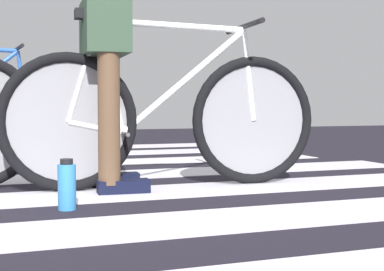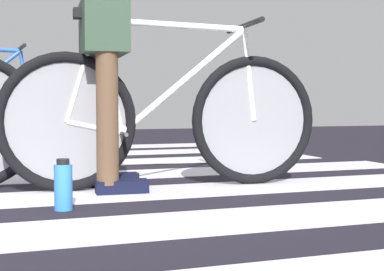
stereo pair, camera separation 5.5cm
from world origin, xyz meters
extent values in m
cube|color=black|center=(0.00, 0.00, 0.01)|extent=(18.00, 14.00, 0.02)
cube|color=silver|center=(0.11, -0.64, 0.02)|extent=(5.20, 0.44, 0.00)
cube|color=silver|center=(0.11, 0.86, 0.02)|extent=(5.20, 0.44, 0.00)
cube|color=silver|center=(0.14, 3.15, 0.02)|extent=(5.20, 0.44, 0.00)
torus|color=black|center=(0.33, 0.29, 0.38)|extent=(0.72, 0.10, 0.72)
torus|color=black|center=(1.34, 0.23, 0.38)|extent=(0.72, 0.10, 0.72)
cylinder|color=gray|center=(0.33, 0.29, 0.38)|extent=(0.61, 0.04, 0.61)
cylinder|color=gray|center=(1.34, 0.23, 0.38)|extent=(0.61, 0.04, 0.61)
cylinder|color=white|center=(0.89, 0.26, 0.89)|extent=(0.80, 0.08, 0.05)
cylinder|color=white|center=(0.95, 0.26, 0.60)|extent=(0.70, 0.08, 0.59)
cylinder|color=white|center=(0.55, 0.28, 0.61)|extent=(0.16, 0.04, 0.59)
cylinder|color=white|center=(0.47, 0.29, 0.35)|extent=(0.29, 0.05, 0.09)
cylinder|color=white|center=(0.41, 0.29, 0.64)|extent=(0.19, 0.04, 0.53)
cylinder|color=white|center=(1.31, 0.23, 0.63)|extent=(0.09, 0.03, 0.50)
cube|color=black|center=(0.49, 0.28, 0.93)|extent=(0.25, 0.10, 0.05)
cylinder|color=black|center=(1.28, 0.23, 0.90)|extent=(0.06, 0.52, 0.03)
cylinder|color=#4C4C51|center=(0.61, 0.28, 0.32)|extent=(0.04, 0.34, 0.02)
cylinder|color=brown|center=(0.53, 0.42, 0.52)|extent=(0.11, 0.11, 0.89)
cylinder|color=brown|center=(0.51, 0.14, 0.52)|extent=(0.11, 0.11, 0.89)
cube|color=#304634|center=(0.52, 0.28, 0.86)|extent=(0.25, 0.42, 0.28)
cube|color=black|center=(0.60, 0.42, 0.06)|extent=(0.27, 0.12, 0.07)
cube|color=black|center=(0.58, 0.14, 0.06)|extent=(0.27, 0.12, 0.07)
torus|color=black|center=(0.23, 1.97, 0.38)|extent=(0.72, 0.11, 0.72)
cylinder|color=gray|center=(0.23, 1.97, 0.38)|extent=(0.61, 0.05, 0.61)
cylinder|color=#2B5AB2|center=(0.20, 1.97, 0.63)|extent=(0.09, 0.04, 0.50)
cylinder|color=black|center=(0.17, 1.96, 0.90)|extent=(0.07, 0.52, 0.03)
cylinder|color=#3589D8|center=(0.25, -0.20, 0.12)|extent=(0.08, 0.08, 0.19)
cylinder|color=black|center=(0.25, -0.20, 0.23)|extent=(0.05, 0.05, 0.02)
camera|label=1|loc=(-0.06, -2.64, 0.47)|focal=53.06mm
camera|label=2|loc=(-0.01, -2.64, 0.47)|focal=53.06mm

